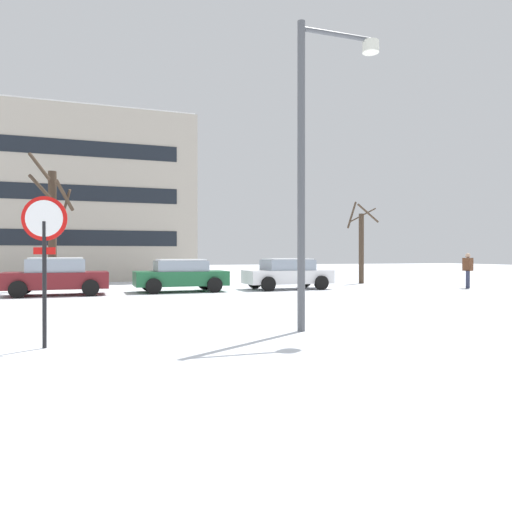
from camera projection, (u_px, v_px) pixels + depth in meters
name	position (u px, v px, depth m)	size (l,w,h in m)	color
ground_plane	(159.00, 323.00, 11.15)	(120.00, 120.00, 0.00)	white
road_surface	(143.00, 307.00, 14.61)	(80.00, 9.31, 0.00)	silver
stop_sign	(44.00, 242.00, 8.15)	(0.74, 0.19, 2.59)	black
street_lamp	(315.00, 145.00, 10.05)	(1.92, 0.36, 6.43)	#4C4F54
parked_car_maroon	(57.00, 276.00, 18.72)	(3.86, 2.06, 1.48)	maroon
parked_car_green	(181.00, 275.00, 20.48)	(3.89, 2.01, 1.39)	#1E6038
parked_car_white	(287.00, 273.00, 22.00)	(3.96, 2.01, 1.41)	white
pedestrian_crossing	(468.00, 268.00, 22.59)	(0.46, 0.46, 1.66)	#2D334C
tree_far_left	(52.00, 222.00, 21.65)	(1.98, 2.05, 6.16)	#423326
tree_far_right	(361.00, 244.00, 26.34)	(1.91, 1.79, 4.57)	#423326
building_far_left	(88.00, 201.00, 31.90)	(12.76, 9.85, 10.25)	#B2A899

